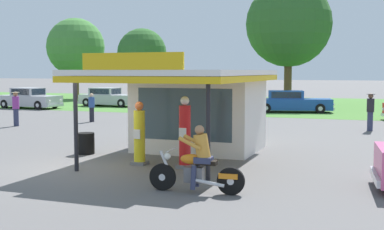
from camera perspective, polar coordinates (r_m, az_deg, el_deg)
The scene contains 18 objects.
ground_plane at distance 15.04m, azimuth -11.83°, elevation -5.92°, with size 300.00×300.00×0.00m, color #5B5959.
grass_verge_strip at distance 43.29m, azimuth 9.89°, elevation 1.18°, with size 120.00×24.00×0.01m, color #477A33.
service_station_kiosk at distance 17.56m, azimuth 0.38°, elevation 1.26°, with size 4.82×7.10×3.29m.
gas_pump_nearside at distance 15.27m, azimuth -5.96°, elevation -2.37°, with size 0.44×0.44×1.91m.
gas_pump_offside at distance 14.67m, azimuth -0.81°, elevation -2.28°, with size 0.44×0.44×2.09m.
motorcycle_with_rider at distance 11.72m, azimuth 0.65°, elevation -5.65°, with size 2.29×0.70×1.58m.
parked_car_back_row_centre at distance 35.34m, azimuth 11.09°, elevation 1.43°, with size 5.70×2.99×1.49m.
parked_car_second_row_spare at distance 35.89m, azimuth -0.55°, elevation 1.63°, with size 5.48×2.13×1.56m.
parked_car_back_row_right at distance 40.30m, azimuth -17.90°, elevation 1.74°, with size 5.20×2.30×1.56m.
parked_car_back_row_far_right at distance 41.23m, azimuth -9.38°, elevation 1.95°, with size 4.93×2.11×1.49m.
bystander_leaning_by_kiosk at distance 25.21m, azimuth 19.49°, elevation 0.46°, with size 0.39×0.39×1.77m.
bystander_strolling_foreground at distance 27.86m, azimuth -5.61°, elevation 0.81°, with size 0.34×0.34×1.52m.
bystander_standing_back_lot at distance 27.35m, azimuth -19.27°, elevation 0.80°, with size 0.39×0.39×1.77m.
bystander_admiring_sedan at distance 28.59m, azimuth -11.26°, elevation 0.91°, with size 0.34×0.34×1.59m.
tree_oak_far_left at distance 52.95m, azimuth -13.01°, elevation 7.48°, with size 5.84×5.84×8.18m.
tree_oak_left at distance 47.89m, azimuth -5.69°, elevation 6.86°, with size 4.62×4.62×6.81m.
tree_oak_centre at distance 42.80m, azimuth 10.87°, elevation 10.02°, with size 7.02×7.02×10.18m.
spare_tire_stack at distance 17.59m, azimuth -11.92°, elevation -3.16°, with size 0.60×0.60×0.72m.
Camera 1 is at (7.93, -12.46, 2.81)m, focal length 47.24 mm.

